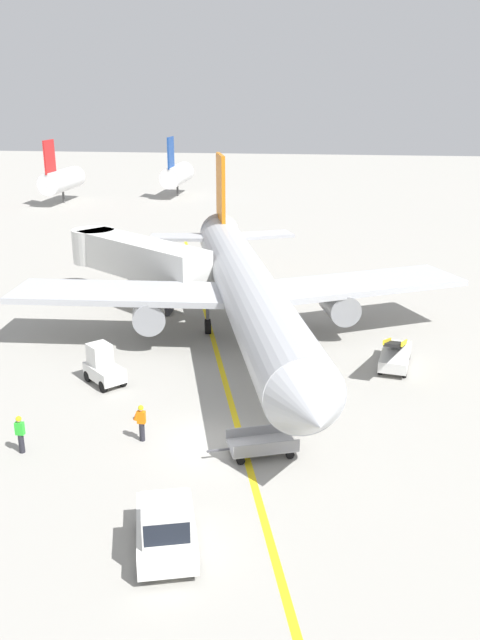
{
  "coord_description": "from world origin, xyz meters",
  "views": [
    {
      "loc": [
        4.63,
        -24.83,
        14.29
      ],
      "look_at": [
        -0.11,
        9.27,
        2.5
      ],
      "focal_mm": 36.8,
      "sensor_mm": 36.0,
      "label": 1
    }
  ],
  "objects_px": {
    "airliner": "(246,287)",
    "jet_bridge": "(129,256)",
    "baggage_tug_near_wing": "(103,367)",
    "ground_crew_marshaller": "(142,422)",
    "baggage_cart_loaded": "(262,444)",
    "belt_loader_forward_hold": "(395,354)",
    "safety_cone_nose_left": "(137,415)",
    "ground_crew_wing_walker": "(20,433)",
    "pushback_tug": "(166,528)"
  },
  "relations": [
    {
      "from": "jet_bridge",
      "to": "baggage_cart_loaded",
      "type": "height_order",
      "value": "jet_bridge"
    },
    {
      "from": "pushback_tug",
      "to": "baggage_cart_loaded",
      "type": "bearing_deg",
      "value": 70.23
    },
    {
      "from": "jet_bridge",
      "to": "ground_crew_marshaller",
      "type": "height_order",
      "value": "jet_bridge"
    },
    {
      "from": "ground_crew_wing_walker",
      "to": "pushback_tug",
      "type": "bearing_deg",
      "value": -35.71
    },
    {
      "from": "pushback_tug",
      "to": "safety_cone_nose_left",
      "type": "height_order",
      "value": "pushback_tug"
    },
    {
      "from": "ground_crew_marshaller",
      "to": "airliner",
      "type": "bearing_deg",
      "value": 77.65
    },
    {
      "from": "ground_crew_wing_walker",
      "to": "baggage_cart_loaded",
      "type": "bearing_deg",
      "value": 7.01
    },
    {
      "from": "safety_cone_nose_left",
      "to": "airliner",
      "type": "bearing_deg",
      "value": 71.81
    },
    {
      "from": "airliner",
      "to": "safety_cone_nose_left",
      "type": "height_order",
      "value": "airliner"
    },
    {
      "from": "safety_cone_nose_left",
      "to": "ground_crew_marshaller",
      "type": "bearing_deg",
      "value": -67.13
    },
    {
      "from": "jet_bridge",
      "to": "baggage_tug_near_wing",
      "type": "distance_m",
      "value": 14.23
    },
    {
      "from": "jet_bridge",
      "to": "belt_loader_forward_hold",
      "type": "height_order",
      "value": "jet_bridge"
    },
    {
      "from": "airliner",
      "to": "pushback_tug",
      "type": "bearing_deg",
      "value": -89.91
    },
    {
      "from": "baggage_cart_loaded",
      "to": "ground_crew_wing_walker",
      "type": "xyz_separation_m",
      "value": [
        -10.06,
        -1.24,
        0.44
      ]
    },
    {
      "from": "airliner",
      "to": "ground_crew_wing_walker",
      "type": "height_order",
      "value": "airliner"
    },
    {
      "from": "baggage_cart_loaded",
      "to": "belt_loader_forward_hold",
      "type": "bearing_deg",
      "value": 58.53
    },
    {
      "from": "baggage_tug_near_wing",
      "to": "safety_cone_nose_left",
      "type": "xyz_separation_m",
      "value": [
        2.89,
        -3.73,
        -0.71
      ]
    },
    {
      "from": "ground_crew_marshaller",
      "to": "jet_bridge",
      "type": "bearing_deg",
      "value": 108.15
    },
    {
      "from": "airliner",
      "to": "pushback_tug",
      "type": "xyz_separation_m",
      "value": [
        0.03,
        -20.19,
        -2.42
      ]
    },
    {
      "from": "airliner",
      "to": "baggage_cart_loaded",
      "type": "bearing_deg",
      "value": -79.69
    },
    {
      "from": "pushback_tug",
      "to": "belt_loader_forward_hold",
      "type": "relative_size",
      "value": 0.77
    },
    {
      "from": "airliner",
      "to": "ground_crew_wing_walker",
      "type": "relative_size",
      "value": 20.44
    },
    {
      "from": "jet_bridge",
      "to": "ground_crew_marshaller",
      "type": "bearing_deg",
      "value": -71.85
    },
    {
      "from": "baggage_tug_near_wing",
      "to": "safety_cone_nose_left",
      "type": "relative_size",
      "value": 6.01
    },
    {
      "from": "pushback_tug",
      "to": "airliner",
      "type": "bearing_deg",
      "value": 90.09
    },
    {
      "from": "pushback_tug",
      "to": "baggage_tug_near_wing",
      "type": "bearing_deg",
      "value": 117.18
    },
    {
      "from": "airliner",
      "to": "jet_bridge",
      "type": "height_order",
      "value": "airliner"
    },
    {
      "from": "airliner",
      "to": "baggage_cart_loaded",
      "type": "relative_size",
      "value": 9.14
    },
    {
      "from": "baggage_tug_near_wing",
      "to": "safety_cone_nose_left",
      "type": "bearing_deg",
      "value": -52.23
    },
    {
      "from": "pushback_tug",
      "to": "baggage_cart_loaded",
      "type": "xyz_separation_m",
      "value": [
        2.42,
        6.73,
        -0.53
      ]
    },
    {
      "from": "airliner",
      "to": "jet_bridge",
      "type": "bearing_deg",
      "value": 145.39
    },
    {
      "from": "pushback_tug",
      "to": "baggage_tug_near_wing",
      "type": "xyz_separation_m",
      "value": [
        -6.58,
        12.8,
        -0.07
      ]
    },
    {
      "from": "safety_cone_nose_left",
      "to": "belt_loader_forward_hold",
      "type": "bearing_deg",
      "value": 32.7
    },
    {
      "from": "baggage_tug_near_wing",
      "to": "ground_crew_marshaller",
      "type": "height_order",
      "value": "baggage_tug_near_wing"
    },
    {
      "from": "jet_bridge",
      "to": "baggage_tug_near_wing",
      "type": "height_order",
      "value": "jet_bridge"
    },
    {
      "from": "belt_loader_forward_hold",
      "to": "airliner",
      "type": "bearing_deg",
      "value": 160.27
    },
    {
      "from": "belt_loader_forward_hold",
      "to": "baggage_cart_loaded",
      "type": "xyz_separation_m",
      "value": [
        -6.32,
        -10.32,
        -0.31
      ]
    },
    {
      "from": "belt_loader_forward_hold",
      "to": "safety_cone_nose_left",
      "type": "xyz_separation_m",
      "value": [
        -12.42,
        -7.97,
        -0.56
      ]
    },
    {
      "from": "airliner",
      "to": "pushback_tug",
      "type": "distance_m",
      "value": 20.34
    },
    {
      "from": "jet_bridge",
      "to": "belt_loader_forward_hold",
      "type": "xyz_separation_m",
      "value": [
        17.97,
        -9.49,
        -2.77
      ]
    },
    {
      "from": "airliner",
      "to": "jet_bridge",
      "type": "xyz_separation_m",
      "value": [
        -9.2,
        6.35,
        0.12
      ]
    },
    {
      "from": "airliner",
      "to": "baggage_cart_loaded",
      "type": "distance_m",
      "value": 14.0
    },
    {
      "from": "jet_bridge",
      "to": "baggage_tug_near_wing",
      "type": "bearing_deg",
      "value": -79.05
    },
    {
      "from": "baggage_tug_near_wing",
      "to": "safety_cone_nose_left",
      "type": "height_order",
      "value": "baggage_tug_near_wing"
    },
    {
      "from": "baggage_tug_near_wing",
      "to": "baggage_cart_loaded",
      "type": "height_order",
      "value": "baggage_tug_near_wing"
    },
    {
      "from": "baggage_tug_near_wing",
      "to": "baggage_cart_loaded",
      "type": "xyz_separation_m",
      "value": [
        8.99,
        -6.08,
        -0.46
      ]
    },
    {
      "from": "pushback_tug",
      "to": "baggage_cart_loaded",
      "type": "relative_size",
      "value": 1.05
    },
    {
      "from": "ground_crew_marshaller",
      "to": "safety_cone_nose_left",
      "type": "height_order",
      "value": "ground_crew_marshaller"
    },
    {
      "from": "airliner",
      "to": "belt_loader_forward_hold",
      "type": "distance_m",
      "value": 9.68
    },
    {
      "from": "baggage_tug_near_wing",
      "to": "ground_crew_wing_walker",
      "type": "bearing_deg",
      "value": -98.27
    }
  ]
}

